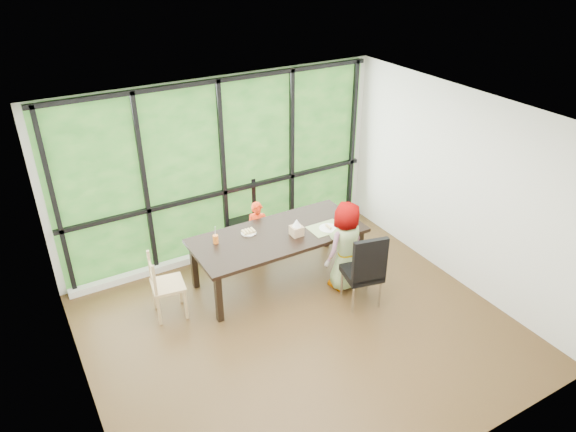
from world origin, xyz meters
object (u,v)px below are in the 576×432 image
(child_toddler, at_px, (258,231))
(plate_near, at_px, (328,228))
(chair_interior_leather, at_px, (362,268))
(tissue_box, at_px, (297,231))
(chair_window_leather, at_px, (243,217))
(child_older, at_px, (344,246))
(chair_end_beech, at_px, (168,285))
(green_cup, at_px, (349,221))
(dining_table, at_px, (278,257))
(orange_cup, at_px, (216,239))
(plate_far, at_px, (249,233))

(child_toddler, xyz_separation_m, plate_near, (0.68, -0.85, 0.29))
(chair_interior_leather, bearing_deg, tissue_box, -47.44)
(chair_window_leather, height_order, child_older, child_older)
(chair_end_beech, bearing_deg, chair_window_leather, -48.97)
(chair_interior_leather, distance_m, tissue_box, 1.02)
(child_older, height_order, green_cup, child_older)
(dining_table, relative_size, chair_window_leather, 2.21)
(chair_end_beech, height_order, orange_cup, chair_end_beech)
(chair_interior_leather, distance_m, plate_near, 0.81)
(child_toddler, height_order, plate_near, child_toddler)
(child_older, distance_m, plate_far, 1.32)
(chair_end_beech, xyz_separation_m, plate_far, (1.25, 0.19, 0.31))
(chair_interior_leather, distance_m, child_older, 0.43)
(chair_window_leather, distance_m, child_toddler, 0.41)
(chair_window_leather, relative_size, child_older, 0.84)
(plate_near, height_order, orange_cup, orange_cup)
(chair_interior_leather, relative_size, plate_far, 5.14)
(chair_window_leather, bearing_deg, tissue_box, -59.75)
(orange_cup, height_order, green_cup, green_cup)
(chair_interior_leather, relative_size, child_toddler, 1.15)
(chair_window_leather, bearing_deg, chair_end_beech, -128.80)
(orange_cup, bearing_deg, plate_near, -16.21)
(plate_near, xyz_separation_m, tissue_box, (-0.47, 0.08, 0.06))
(child_older, bearing_deg, plate_far, -51.57)
(orange_cup, height_order, tissue_box, tissue_box)
(child_older, bearing_deg, chair_end_beech, -29.03)
(plate_far, height_order, plate_near, plate_near)
(child_toddler, relative_size, plate_near, 3.58)
(child_toddler, bearing_deg, chair_window_leather, 119.74)
(green_cup, height_order, tissue_box, tissue_box)
(dining_table, bearing_deg, chair_interior_leather, -55.33)
(green_cup, bearing_deg, child_older, -133.84)
(chair_end_beech, xyz_separation_m, orange_cup, (0.76, 0.18, 0.36))
(dining_table, xyz_separation_m, chair_interior_leather, (0.69, -1.00, 0.17))
(dining_table, height_order, orange_cup, orange_cup)
(chair_interior_leather, bearing_deg, chair_end_beech, -11.71)
(dining_table, bearing_deg, orange_cup, 165.92)
(orange_cup, bearing_deg, plate_far, 1.38)
(green_cup, xyz_separation_m, tissue_box, (-0.78, 0.14, 0.00))
(child_older, bearing_deg, chair_window_leather, -79.13)
(chair_window_leather, xyz_separation_m, plate_far, (-0.30, -0.81, 0.22))
(green_cup, bearing_deg, orange_cup, 164.77)
(child_toddler, distance_m, green_cup, 1.39)
(dining_table, distance_m, child_older, 0.95)
(orange_cup, xyz_separation_m, green_cup, (1.82, -0.50, 0.01))
(plate_near, height_order, tissue_box, tissue_box)
(child_older, xyz_separation_m, plate_near, (-0.03, 0.35, 0.11))
(chair_end_beech, relative_size, child_older, 0.70)
(dining_table, height_order, plate_far, plate_far)
(chair_end_beech, distance_m, plate_near, 2.30)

